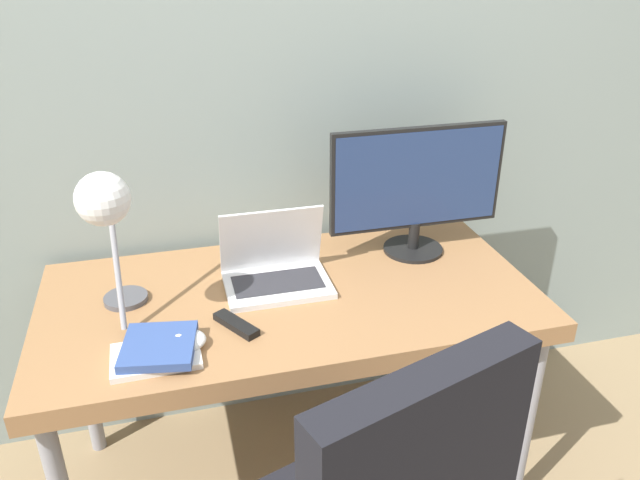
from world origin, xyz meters
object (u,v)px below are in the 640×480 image
object	(u,v)px
monitor	(417,185)
desk_lamp	(106,212)
book_stack	(158,350)
laptop	(276,269)
game_controller	(179,342)

from	to	relation	value
monitor	desk_lamp	xyz separation A→B (m)	(-0.93, -0.24, 0.11)
monitor	book_stack	bearing A→B (deg)	-155.46
laptop	monitor	size ratio (longest dim) A/B	0.54
book_stack	game_controller	bearing A→B (deg)	23.64
desk_lamp	monitor	bearing A→B (deg)	14.67
laptop	monitor	xyz separation A→B (m)	(0.49, 0.10, 0.19)
desk_lamp	game_controller	bearing A→B (deg)	-41.09
laptop	book_stack	bearing A→B (deg)	-141.33
monitor	book_stack	world-z (taller)	monitor
book_stack	game_controller	distance (m)	0.06
game_controller	desk_lamp	bearing A→B (deg)	138.91
monitor	game_controller	distance (m)	0.90
desk_lamp	book_stack	distance (m)	0.37
desk_lamp	book_stack	world-z (taller)	desk_lamp
laptop	monitor	bearing A→B (deg)	11.55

